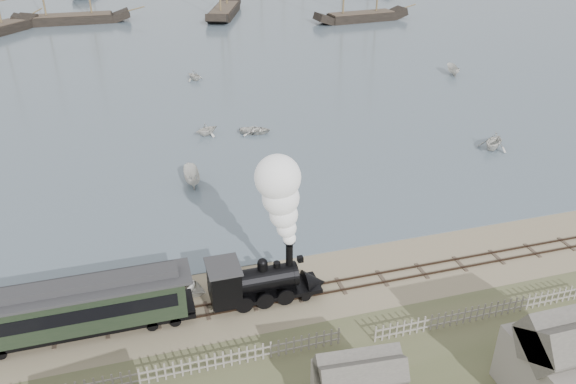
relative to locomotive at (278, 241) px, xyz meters
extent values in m
plane|color=gray|center=(-0.64, 2.00, -4.41)|extent=(600.00, 600.00, 0.00)
cube|color=#34251C|center=(-0.64, -0.50, -4.31)|extent=(120.00, 0.08, 0.12)
cube|color=#34251C|center=(-0.64, 0.50, -4.31)|extent=(120.00, 0.08, 0.12)
cube|color=#43362B|center=(-0.64, 0.00, -4.38)|extent=(120.00, 1.80, 0.06)
cube|color=black|center=(-0.78, 0.00, -3.69)|extent=(6.96, 2.05, 0.26)
cylinder|color=black|center=(-1.19, 0.00, -2.67)|extent=(4.30, 1.54, 1.54)
cube|color=black|center=(-3.44, 0.00, -2.46)|extent=(1.84, 2.25, 2.35)
cube|color=#303032|center=(-3.44, 0.00, -1.23)|extent=(2.05, 2.46, 0.12)
cylinder|color=black|center=(0.76, 0.00, -1.28)|extent=(0.45, 0.45, 1.64)
sphere|color=black|center=(-0.98, 0.00, -1.47)|extent=(0.66, 0.66, 0.66)
cone|color=black|center=(2.50, 0.00, -3.79)|extent=(1.43, 2.05, 2.05)
cube|color=black|center=(1.47, 0.00, -1.64)|extent=(0.36, 0.36, 0.36)
cube|color=black|center=(-12.18, 0.00, -3.72)|extent=(13.52, 2.22, 0.34)
cube|color=black|center=(-12.18, 0.00, -2.37)|extent=(12.56, 2.41, 2.41)
cube|color=black|center=(-12.18, -1.23, -2.13)|extent=(11.59, 0.06, 0.87)
cube|color=black|center=(-12.18, 1.23, -2.13)|extent=(11.59, 0.06, 0.87)
cube|color=#303032|center=(-12.18, 0.00, -1.11)|extent=(13.52, 2.61, 0.17)
cube|color=#303032|center=(-12.18, 0.00, -0.82)|extent=(12.07, 1.16, 0.43)
imported|color=silver|center=(-5.97, 2.46, -4.02)|extent=(4.54, 4.67, 0.79)
imported|color=silver|center=(-0.15, 28.58, -3.66)|extent=(3.18, 3.35, 1.39)
imported|color=silver|center=(-3.21, 17.57, -3.66)|extent=(3.58, 1.36, 1.38)
imported|color=silver|center=(4.98, 27.64, -4.00)|extent=(3.34, 3.97, 0.70)
imported|color=silver|center=(27.29, 16.74, -3.46)|extent=(4.37, 4.46, 1.78)
imported|color=silver|center=(37.21, 41.31, -3.69)|extent=(3.64, 2.01, 1.33)
imported|color=silver|center=(1.34, 48.87, -3.64)|extent=(3.53, 3.40, 1.43)
camera|label=1|loc=(-7.42, -27.83, 18.88)|focal=35.00mm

